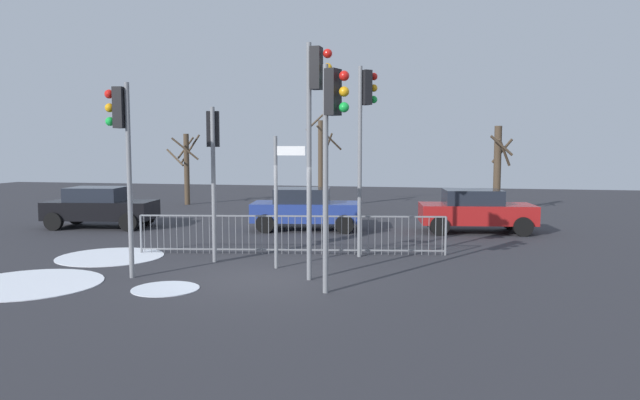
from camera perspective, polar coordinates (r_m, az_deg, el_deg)
The scene contains 17 objects.
ground_plane at distance 13.67m, azimuth -5.51°, elevation -7.35°, with size 60.00×60.00×0.00m, color #2D2D33.
traffic_light_foreground_right at distance 15.46m, azimuth -10.17°, elevation 4.83°, with size 0.37×0.55×3.94m.
traffic_light_foreground_left at distance 13.00m, azimuth -0.48°, elevation 8.76°, with size 0.57×0.33×5.17m.
traffic_light_mid_right at distance 13.95m, azimuth -18.41°, elevation 5.86°, with size 0.57×0.33×4.35m.
traffic_light_mid_left at distance 15.89m, azimuth 4.28°, elevation 7.76°, with size 0.48×0.45×5.03m.
traffic_light_rear_left at distance 11.77m, azimuth 1.14°, elevation 7.02°, with size 0.55×0.38×4.56m.
direction_sign_post at distance 14.34m, azimuth -4.03°, elevation 0.48°, with size 0.79×0.11×3.20m.
pedestrian_guard_railing at distance 16.35m, azimuth -2.71°, elevation -3.27°, with size 8.33×1.38×1.07m.
car_red_far at distance 21.08m, azimuth 14.63°, elevation -0.94°, with size 3.99×2.34×1.47m.
car_blue_mid at distance 21.00m, azimuth -1.40°, elevation -0.79°, with size 4.01×2.38×1.47m.
car_black_near at distance 23.01m, azimuth -20.28°, elevation -0.59°, with size 3.99×2.33×1.47m.
bare_tree_left at distance 30.67m, azimuth -12.66°, elevation 3.19°, with size 1.80×1.56×3.55m.
bare_tree_centre at distance 28.29m, azimuth 0.13°, elevation 3.83°, with size 1.88×1.89×5.04m.
bare_tree_right at distance 27.31m, azimuth 16.64°, elevation 3.00°, with size 1.07×1.31×3.82m.
snow_patch_kerb at distance 12.91m, azimuth -14.56°, elevation -8.22°, with size 1.40×1.40×0.01m, color silver.
snow_patch_island at distance 16.97m, azimuth -19.40°, elevation -5.13°, with size 2.79×2.79×0.01m, color white.
snow_patch_verge at distance 14.37m, azimuth -26.07°, elevation -7.21°, with size 3.07×3.07×0.01m, color white.
Camera 1 is at (3.91, -12.76, 2.97)m, focal length 33.48 mm.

